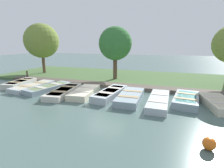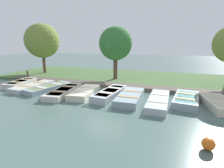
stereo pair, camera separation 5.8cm
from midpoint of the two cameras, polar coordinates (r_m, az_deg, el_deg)
The scene contains 17 objects.
ground_plane at distance 11.76m, azimuth -2.17°, elevation -2.62°, with size 80.00×80.00×0.00m, color #4C6660.
shore_bank at distance 16.38m, azimuth 4.08°, elevation 2.19°, with size 8.00×24.00×0.16m.
dock_walkway at distance 13.07m, azimuth 0.13°, elevation -0.45°, with size 1.08×18.22×0.23m.
rowboat_0 at distance 15.12m, azimuth -27.89°, elevation 0.22°, with size 2.79×1.38×0.42m.
rowboat_1 at distance 13.84m, azimuth -24.46°, elevation -0.68°, with size 3.39×1.43×0.34m.
rowboat_2 at distance 12.94m, azimuth -20.07°, elevation -1.16°, with size 3.49×1.79×0.35m.
rowboat_3 at distance 11.64m, azimuth -15.57°, elevation -2.34°, with size 3.56×1.54×0.37m.
rowboat_4 at distance 11.17m, azimuth -9.09°, elevation -2.61°, with size 3.03×1.45×0.39m.
rowboat_5 at distance 10.64m, azimuth -0.72°, elevation -3.09°, with size 3.31×1.34×0.44m.
rowboat_6 at distance 10.13m, azimuth 5.81°, elevation -4.14°, with size 3.18×1.29×0.40m.
rowboat_7 at distance 9.77m, azimuth 14.79°, elevation -5.25°, with size 3.50×1.04×0.37m.
rowboat_8 at distance 10.39m, azimuth 22.93°, elevation -4.65°, with size 2.93×1.56×0.41m.
rowboat_9 at distance 10.54m, azimuth 31.35°, elevation -5.36°, with size 2.96×1.73×0.40m.
mooring_post_near at distance 17.25m, azimuth -26.02°, elevation 2.59°, with size 0.14×0.14×0.84m.
buoy at distance 6.38m, azimuth 28.92°, elevation -16.69°, with size 0.40×0.40×0.40m.
park_tree_far_left at distance 19.57m, azimuth -22.07°, elevation 12.90°, with size 3.43×3.43×5.14m.
park_tree_left at distance 14.96m, azimuth 0.94°, elevation 12.99°, with size 2.78×2.78×4.56m.
Camera 1 is at (10.57, 4.03, 3.21)m, focal length 28.00 mm.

